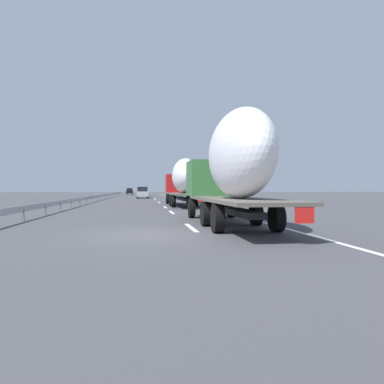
{
  "coord_description": "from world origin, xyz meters",
  "views": [
    {
      "loc": [
        -12.54,
        0.19,
        1.58
      ],
      "look_at": [
        17.46,
        -4.0,
        1.32
      ],
      "focal_mm": 33.72,
      "sensor_mm": 36.0,
      "label": 1
    }
  ],
  "objects_px": {
    "car_silver_hatch": "(142,193)",
    "car_red_compact": "(144,192)",
    "truck_trailing": "(232,165)",
    "car_blue_sedan": "(143,192)",
    "road_sign": "(193,185)",
    "truck_lead": "(183,180)",
    "car_black_suv": "(130,191)"
  },
  "relations": [
    {
      "from": "truck_trailing",
      "to": "car_blue_sedan",
      "type": "relative_size",
      "value": 2.79
    },
    {
      "from": "car_silver_hatch",
      "to": "car_red_compact",
      "type": "height_order",
      "value": "car_red_compact"
    },
    {
      "from": "car_blue_sedan",
      "to": "road_sign",
      "type": "bearing_deg",
      "value": -164.93
    },
    {
      "from": "truck_lead",
      "to": "car_silver_hatch",
      "type": "bearing_deg",
      "value": 7.57
    },
    {
      "from": "truck_trailing",
      "to": "road_sign",
      "type": "height_order",
      "value": "truck_trailing"
    },
    {
      "from": "car_black_suv",
      "to": "truck_trailing",
      "type": "bearing_deg",
      "value": -175.4
    },
    {
      "from": "truck_lead",
      "to": "road_sign",
      "type": "xyz_separation_m",
      "value": [
        15.34,
        -3.1,
        -0.29
      ]
    },
    {
      "from": "car_red_compact",
      "to": "road_sign",
      "type": "bearing_deg",
      "value": -169.27
    },
    {
      "from": "car_black_suv",
      "to": "truck_lead",
      "type": "bearing_deg",
      "value": -174.23
    },
    {
      "from": "road_sign",
      "to": "car_red_compact",
      "type": "bearing_deg",
      "value": 10.73
    },
    {
      "from": "truck_trailing",
      "to": "car_red_compact",
      "type": "xyz_separation_m",
      "value": [
        67.44,
        3.33,
        -1.61
      ]
    },
    {
      "from": "car_blue_sedan",
      "to": "car_red_compact",
      "type": "height_order",
      "value": "car_red_compact"
    },
    {
      "from": "car_black_suv",
      "to": "road_sign",
      "type": "relative_size",
      "value": 1.46
    },
    {
      "from": "car_black_suv",
      "to": "car_red_compact",
      "type": "height_order",
      "value": "car_red_compact"
    },
    {
      "from": "truck_lead",
      "to": "road_sign",
      "type": "bearing_deg",
      "value": -11.43
    },
    {
      "from": "truck_lead",
      "to": "car_blue_sedan",
      "type": "height_order",
      "value": "truck_lead"
    },
    {
      "from": "truck_trailing",
      "to": "car_red_compact",
      "type": "height_order",
      "value": "truck_trailing"
    },
    {
      "from": "truck_trailing",
      "to": "road_sign",
      "type": "relative_size",
      "value": 4.01
    },
    {
      "from": "truck_lead",
      "to": "car_blue_sedan",
      "type": "bearing_deg",
      "value": 5.09
    },
    {
      "from": "truck_lead",
      "to": "car_silver_hatch",
      "type": "distance_m",
      "value": 27.89
    },
    {
      "from": "car_silver_hatch",
      "to": "car_red_compact",
      "type": "relative_size",
      "value": 1.03
    },
    {
      "from": "truck_trailing",
      "to": "car_black_suv",
      "type": "relative_size",
      "value": 2.74
    },
    {
      "from": "truck_trailing",
      "to": "car_black_suv",
      "type": "height_order",
      "value": "truck_trailing"
    },
    {
      "from": "car_black_suv",
      "to": "car_red_compact",
      "type": "xyz_separation_m",
      "value": [
        -22.18,
        -3.89,
        0.05
      ]
    },
    {
      "from": "car_black_suv",
      "to": "car_red_compact",
      "type": "bearing_deg",
      "value": -170.06
    },
    {
      "from": "truck_trailing",
      "to": "car_blue_sedan",
      "type": "distance_m",
      "value": 58.46
    },
    {
      "from": "car_black_suv",
      "to": "car_blue_sedan",
      "type": "bearing_deg",
      "value": -173.37
    },
    {
      "from": "car_silver_hatch",
      "to": "car_black_suv",
      "type": "relative_size",
      "value": 1.04
    },
    {
      "from": "truck_lead",
      "to": "car_black_suv",
      "type": "relative_size",
      "value": 3.02
    },
    {
      "from": "truck_trailing",
      "to": "car_silver_hatch",
      "type": "height_order",
      "value": "truck_trailing"
    },
    {
      "from": "truck_lead",
      "to": "road_sign",
      "type": "height_order",
      "value": "truck_lead"
    },
    {
      "from": "truck_trailing",
      "to": "car_silver_hatch",
      "type": "distance_m",
      "value": 46.0
    }
  ]
}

